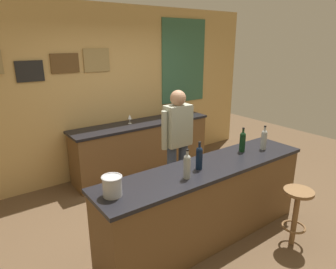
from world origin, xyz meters
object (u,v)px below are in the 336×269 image
(wine_glass_a, at_px, (130,117))
(wine_bottle_d, at_px, (264,139))
(bar_stool, at_px, (296,208))
(wine_bottle_a, at_px, (187,165))
(ice_bucket, at_px, (112,185))
(wine_glass_b, at_px, (165,112))
(bartender, at_px, (178,140))
(wine_bottle_b, at_px, (199,157))
(wine_glass_c, at_px, (185,110))
(wine_bottle_c, at_px, (243,141))

(wine_glass_a, bearing_deg, wine_bottle_d, -70.92)
(bar_stool, xyz_separation_m, wine_bottle_a, (-1.11, 0.57, 0.60))
(bar_stool, relative_size, wine_glass_a, 4.39)
(wine_bottle_d, relative_size, ice_bucket, 1.63)
(wine_glass_b, bearing_deg, wine_glass_a, 177.50)
(bartender, distance_m, wine_bottle_d, 1.12)
(wine_glass_b, bearing_deg, bar_stool, -93.75)
(wine_bottle_d, height_order, wine_glass_b, wine_bottle_d)
(bartender, relative_size, wine_bottle_d, 5.29)
(wine_bottle_a, relative_size, wine_glass_a, 1.97)
(wine_bottle_a, height_order, wine_bottle_b, same)
(ice_bucket, relative_size, wine_glass_c, 1.21)
(bar_stool, distance_m, wine_bottle_b, 1.25)
(ice_bucket, bearing_deg, wine_bottle_b, -1.07)
(ice_bucket, distance_m, wine_glass_b, 2.90)
(wine_bottle_a, height_order, wine_bottle_c, same)
(wine_bottle_b, distance_m, wine_glass_c, 2.46)
(bartender, relative_size, wine_glass_b, 10.45)
(wine_bottle_c, distance_m, ice_bucket, 1.79)
(bartender, height_order, wine_glass_b, bartender)
(bartender, height_order, ice_bucket, bartender)
(wine_bottle_b, height_order, wine_glass_c, wine_bottle_b)
(wine_bottle_c, height_order, wine_glass_b, wine_bottle_c)
(bartender, distance_m, wine_glass_b, 1.38)
(wine_bottle_a, height_order, wine_bottle_d, same)
(wine_glass_c, bearing_deg, bartender, -132.74)
(bartender, distance_m, wine_bottle_a, 1.16)
(wine_bottle_b, distance_m, wine_glass_a, 2.13)
(wine_bottle_c, xyz_separation_m, wine_glass_b, (0.26, 1.99, -0.05))
(bar_stool, xyz_separation_m, wine_bottle_c, (-0.08, 0.75, 0.60))
(wine_glass_a, distance_m, wine_glass_c, 1.11)
(bar_stool, bearing_deg, wine_bottle_a, 152.68)
(wine_glass_a, xyz_separation_m, wine_glass_c, (1.10, -0.11, 0.00))
(bar_stool, relative_size, wine_glass_b, 4.39)
(bartender, bearing_deg, wine_glass_c, 47.26)
(wine_bottle_a, distance_m, wine_bottle_c, 1.04)
(bartender, distance_m, wine_glass_c, 1.55)
(wine_bottle_d, bearing_deg, ice_bucket, 178.96)
(bartender, distance_m, wine_glass_a, 1.24)
(bar_stool, xyz_separation_m, wine_glass_c, (0.57, 2.67, 0.55))
(wine_glass_c, bearing_deg, wine_bottle_b, -125.63)
(bartender, bearing_deg, wine_bottle_b, -113.98)
(bartender, xyz_separation_m, wine_bottle_c, (0.40, -0.78, 0.12))
(wine_glass_b, bearing_deg, wine_bottle_b, -116.73)
(wine_bottle_b, relative_size, wine_glass_c, 1.97)
(wine_bottle_a, distance_m, wine_glass_b, 2.53)
(ice_bucket, bearing_deg, wine_glass_a, 57.43)
(wine_bottle_c, bearing_deg, wine_bottle_a, -170.23)
(wine_glass_a, distance_m, wine_glass_b, 0.71)
(bartender, distance_m, ice_bucket, 1.63)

